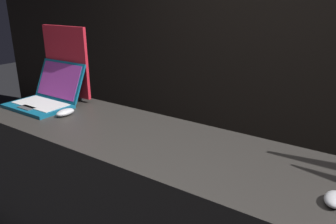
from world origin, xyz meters
The scene contains 5 objects.
wall_back centered at (0.00, 2.00, 1.40)m, with size 8.00×0.05×2.80m.
laptop_front centered at (-0.94, 0.34, 0.97)m, with size 0.39×0.36×0.25m.
mouse_front centered at (-0.69, 0.27, 0.93)m, with size 0.06×0.12×0.04m.
promo_stand_front centered at (-0.94, 0.51, 1.13)m, with size 0.38×0.07×0.47m.
mouse_back centered at (0.70, 0.21, 0.93)m, with size 0.06×0.10×0.03m.
Camera 1 is at (0.76, -0.84, 1.54)m, focal length 35.00 mm.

